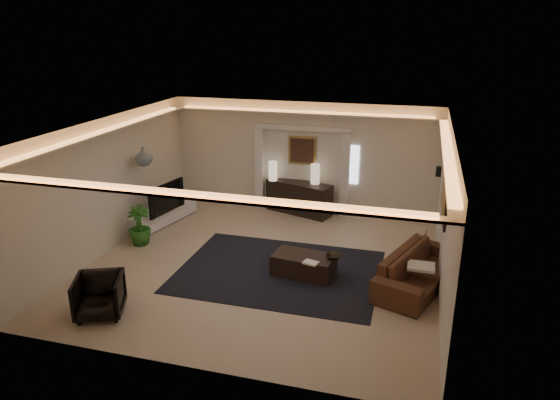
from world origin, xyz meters
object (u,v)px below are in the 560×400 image
(sofa, at_px, (419,269))
(armchair, at_px, (99,296))
(console, at_px, (299,198))
(coffee_table, at_px, (304,265))

(sofa, bearing_deg, armchair, 136.04)
(console, xyz_separation_m, coffee_table, (0.94, -3.45, -0.20))
(coffee_table, xyz_separation_m, armchair, (-3.02, -2.39, 0.16))
(coffee_table, bearing_deg, sofa, 11.01)
(console, distance_m, armchair, 6.20)
(console, xyz_separation_m, armchair, (-2.09, -5.84, -0.04))
(sofa, bearing_deg, console, 63.80)
(coffee_table, bearing_deg, armchair, -134.38)
(console, bearing_deg, sofa, -27.49)
(console, relative_size, coffee_table, 1.47)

